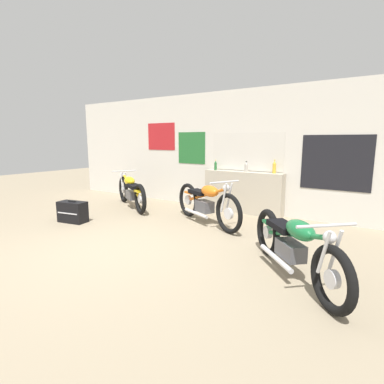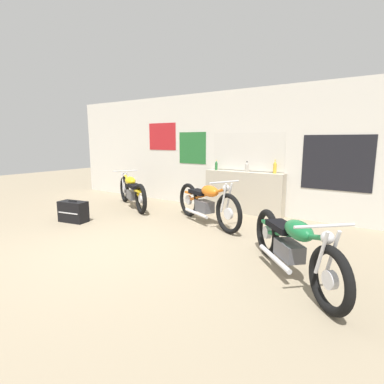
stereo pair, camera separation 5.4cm
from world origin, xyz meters
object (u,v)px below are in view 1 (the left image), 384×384
object	(u,v)px
bottle_leftmost	(216,165)
bottle_center	(274,167)
bottle_left_center	(246,167)
motorcycle_orange	(206,202)
motorcycle_green	(293,245)
motorcycle_yellow	(131,191)
hard_case_black	(73,212)

from	to	relation	value
bottle_leftmost	bottle_center	distance (m)	1.42
bottle_left_center	motorcycle_orange	xyz separation A→B (m)	(-0.29, -1.25, -0.62)
motorcycle_green	motorcycle_orange	bearing A→B (deg)	145.46
bottle_left_center	motorcycle_green	world-z (taller)	bottle_left_center
motorcycle_yellow	motorcycle_green	distance (m)	4.74
bottle_leftmost	motorcycle_yellow	xyz separation A→B (m)	(-1.81, -1.03, -0.64)
bottle_center	motorcycle_green	size ratio (longest dim) A/B	0.18
motorcycle_yellow	hard_case_black	bearing A→B (deg)	-90.51
bottle_center	motorcycle_orange	world-z (taller)	bottle_center
hard_case_black	bottle_left_center	bearing A→B (deg)	45.35
motorcycle_orange	bottle_leftmost	bearing A→B (deg)	111.98
bottle_center	motorcycle_yellow	world-z (taller)	bottle_center
motorcycle_green	hard_case_black	bearing A→B (deg)	179.46
bottle_left_center	motorcycle_green	size ratio (longest dim) A/B	0.15
hard_case_black	motorcycle_green	bearing A→B (deg)	-0.54
bottle_left_center	motorcycle_green	xyz separation A→B (m)	(1.82, -2.70, -0.65)
motorcycle_orange	hard_case_black	size ratio (longest dim) A/B	3.18
motorcycle_yellow	bottle_center	bearing A→B (deg)	18.30
motorcycle_yellow	motorcycle_orange	xyz separation A→B (m)	(2.33, -0.25, 0.02)
motorcycle_yellow	motorcycle_green	xyz separation A→B (m)	(4.43, -1.70, -0.01)
motorcycle_yellow	motorcycle_green	size ratio (longest dim) A/B	1.18
bottle_leftmost	motorcycle_orange	world-z (taller)	bottle_leftmost
motorcycle_green	hard_case_black	distance (m)	4.45
bottle_left_center	hard_case_black	bearing A→B (deg)	-134.65
hard_case_black	motorcycle_orange	bearing A→B (deg)	31.01
bottle_leftmost	motorcycle_yellow	distance (m)	2.18
bottle_left_center	hard_case_black	world-z (taller)	bottle_left_center
motorcycle_yellow	hard_case_black	world-z (taller)	motorcycle_yellow
bottle_leftmost	bottle_center	size ratio (longest dim) A/B	0.82
bottle_left_center	bottle_center	size ratio (longest dim) A/B	0.82
bottle_center	hard_case_black	bearing A→B (deg)	-140.01
bottle_left_center	hard_case_black	distance (m)	3.83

